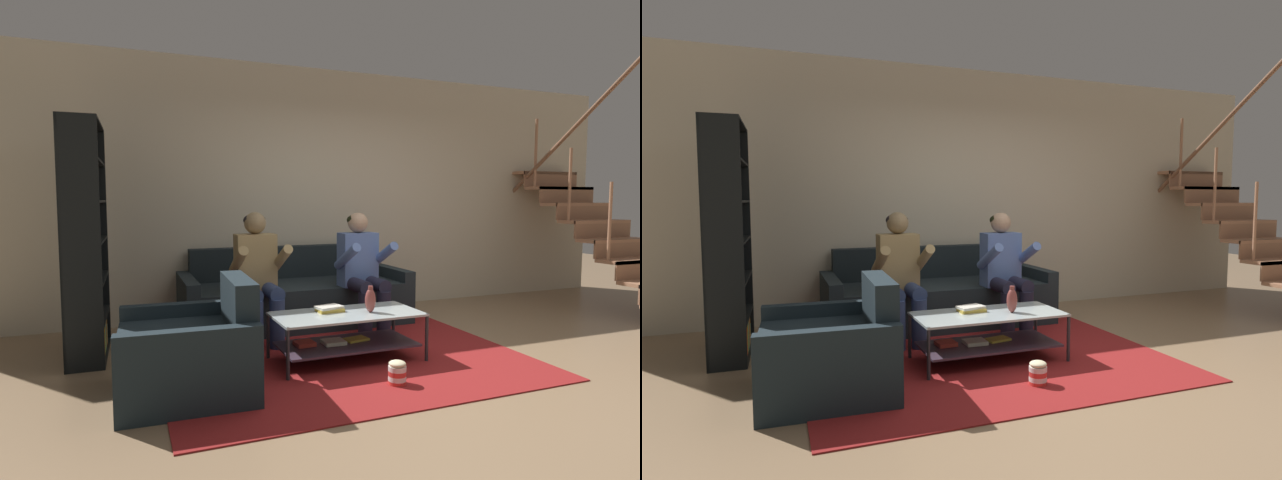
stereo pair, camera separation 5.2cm
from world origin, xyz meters
TOP-DOWN VIEW (x-y plane):
  - ground at (0.00, 0.00)m, footprint 16.80×16.80m
  - back_partition at (0.00, 2.46)m, footprint 8.40×0.12m
  - staircase_run at (3.23, 1.55)m, footprint 0.96×2.86m
  - couch at (-0.65, 1.89)m, footprint 2.40×0.99m
  - person_seated_left at (-1.19, 1.32)m, footprint 0.50×0.58m
  - person_seated_right at (-0.10, 1.32)m, footprint 0.50×0.58m
  - coffee_table at (-0.65, 0.51)m, footprint 1.24×0.58m
  - area_rug at (-0.64, 1.08)m, footprint 3.00×3.33m
  - vase at (-0.45, 0.46)m, footprint 0.09×0.09m
  - book_stack at (-0.76, 0.61)m, footprint 0.24×0.19m
  - bookshelf at (-2.70, 1.45)m, footprint 0.32×0.97m
  - armchair at (-1.94, 0.28)m, footprint 0.94×0.98m
  - popcorn_tub at (-0.53, -0.13)m, footprint 0.13×0.13m

SIDE VIEW (x-z plane):
  - ground at x=0.00m, z-range 0.00..0.00m
  - area_rug at x=-0.64m, z-range 0.00..0.01m
  - popcorn_tub at x=-0.53m, z-range 0.00..0.18m
  - coffee_table at x=-0.65m, z-range 0.06..0.47m
  - armchair at x=-1.94m, z-range -0.12..0.67m
  - couch at x=-0.65m, z-range -0.13..0.69m
  - book_stack at x=-0.76m, z-range 0.41..0.46m
  - vase at x=-0.45m, z-range 0.40..0.62m
  - person_seated_right at x=-0.10m, z-range 0.06..1.28m
  - person_seated_left at x=-1.19m, z-range 0.06..1.29m
  - bookshelf at x=-2.70m, z-range -0.23..1.78m
  - staircase_run at x=3.23m, z-range -0.34..2.77m
  - back_partition at x=0.00m, z-range 0.00..2.90m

